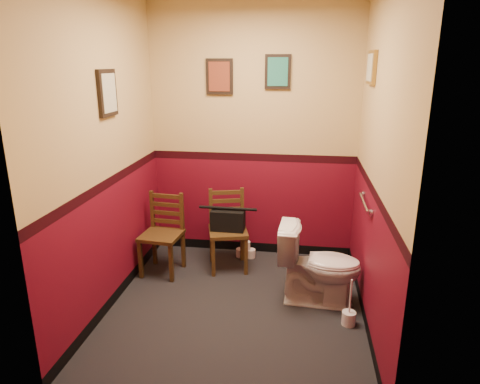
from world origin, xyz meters
name	(u,v)px	position (x,y,z in m)	size (l,w,h in m)	color
floor	(236,307)	(0.00, 0.00, 0.00)	(2.20, 2.40, 0.00)	black
wall_back	(253,135)	(0.00, 1.20, 1.35)	(2.20, 2.70, 0.00)	#590919
wall_front	(201,208)	(0.00, -1.20, 1.35)	(2.20, 2.70, 0.00)	#590919
wall_left	(105,155)	(-1.10, 0.00, 1.35)	(2.40, 2.70, 0.00)	#590919
wall_right	(378,164)	(1.10, 0.00, 1.35)	(2.40, 2.70, 0.00)	#590919
grab_bar	(365,203)	(1.07, 0.25, 0.95)	(0.05, 0.56, 0.06)	silver
framed_print_back_a	(219,77)	(-0.35, 1.18, 1.95)	(0.28, 0.04, 0.36)	black
framed_print_back_b	(278,72)	(0.25, 1.18, 2.00)	(0.26, 0.04, 0.34)	black
framed_print_left	(108,93)	(-1.08, 0.10, 1.85)	(0.04, 0.30, 0.38)	black
framed_print_right	(371,67)	(1.08, 0.60, 2.05)	(0.04, 0.34, 0.28)	olive
toilet	(319,265)	(0.72, 0.21, 0.36)	(0.41, 0.74, 0.72)	white
toilet_brush	(349,317)	(0.97, -0.12, 0.07)	(0.12, 0.12, 0.41)	silver
chair_left	(163,234)	(-0.85, 0.59, 0.41)	(0.42, 0.42, 0.82)	#553919
chair_right	(228,230)	(-0.21, 0.78, 0.42)	(0.47, 0.47, 0.83)	#553919
handbag	(228,220)	(-0.20, 0.75, 0.54)	(0.34, 0.18, 0.25)	black
tp_stack	(246,251)	(-0.05, 1.03, 0.08)	(0.22, 0.11, 0.19)	silver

